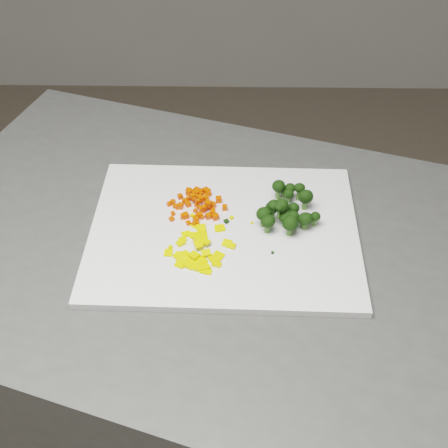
{
  "coord_description": "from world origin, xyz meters",
  "views": [
    {
      "loc": [
        -0.17,
        -0.74,
        1.55
      ],
      "look_at": [
        -0.19,
        -0.04,
        0.92
      ],
      "focal_mm": 50.0,
      "sensor_mm": 36.0,
      "label": 1
    }
  ],
  "objects_px": {
    "carrot_pile": "(196,201)",
    "pepper_pile": "(201,245)",
    "broccoli_pile": "(287,204)",
    "cutting_board": "(224,232)",
    "counter_block": "(205,404)"
  },
  "relations": [
    {
      "from": "counter_block",
      "to": "pepper_pile",
      "type": "distance_m",
      "value": 0.47
    },
    {
      "from": "broccoli_pile",
      "to": "cutting_board",
      "type": "bearing_deg",
      "value": -162.83
    },
    {
      "from": "cutting_board",
      "to": "carrot_pile",
      "type": "height_order",
      "value": "carrot_pile"
    },
    {
      "from": "cutting_board",
      "to": "broccoli_pile",
      "type": "bearing_deg",
      "value": 17.17
    },
    {
      "from": "carrot_pile",
      "to": "pepper_pile",
      "type": "height_order",
      "value": "carrot_pile"
    },
    {
      "from": "counter_block",
      "to": "cutting_board",
      "type": "distance_m",
      "value": 0.46
    },
    {
      "from": "carrot_pile",
      "to": "pepper_pile",
      "type": "xyz_separation_m",
      "value": [
        0.01,
        -0.09,
        -0.01
      ]
    },
    {
      "from": "carrot_pile",
      "to": "broccoli_pile",
      "type": "distance_m",
      "value": 0.14
    },
    {
      "from": "cutting_board",
      "to": "carrot_pile",
      "type": "distance_m",
      "value": 0.07
    },
    {
      "from": "counter_block",
      "to": "carrot_pile",
      "type": "xyz_separation_m",
      "value": [
        -0.01,
        0.06,
        0.47
      ]
    },
    {
      "from": "cutting_board",
      "to": "pepper_pile",
      "type": "relative_size",
      "value": 3.88
    },
    {
      "from": "cutting_board",
      "to": "pepper_pile",
      "type": "bearing_deg",
      "value": -126.25
    },
    {
      "from": "counter_block",
      "to": "pepper_pile",
      "type": "height_order",
      "value": "pepper_pile"
    },
    {
      "from": "carrot_pile",
      "to": "cutting_board",
      "type": "bearing_deg",
      "value": -48.99
    },
    {
      "from": "counter_block",
      "to": "carrot_pile",
      "type": "bearing_deg",
      "value": 96.34
    }
  ]
}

